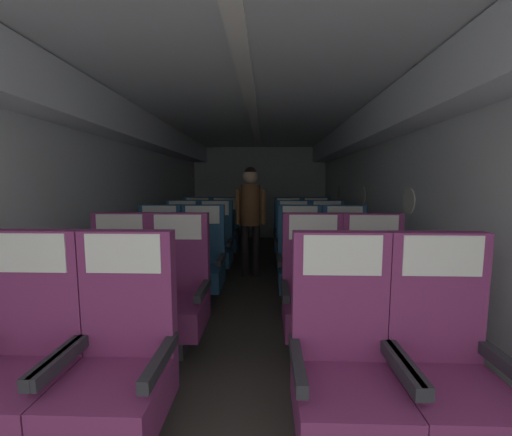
% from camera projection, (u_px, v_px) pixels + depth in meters
% --- Properties ---
extents(ground, '(3.47, 7.96, 0.02)m').
position_uv_depth(ground, '(253.00, 288.00, 4.05)').
color(ground, '#3D3833').
extents(fuselage_shell, '(3.35, 7.61, 2.27)m').
position_uv_depth(fuselage_shell, '(254.00, 161.00, 4.14)').
color(fuselage_shell, silver).
rests_on(fuselage_shell, ground).
extents(seat_a_left_window, '(0.51, 0.51, 1.10)m').
position_uv_depth(seat_a_left_window, '(23.00, 362.00, 1.55)').
color(seat_a_left_window, '#38383D').
rests_on(seat_a_left_window, ground).
extents(seat_a_left_aisle, '(0.51, 0.51, 1.10)m').
position_uv_depth(seat_a_left_aisle, '(119.00, 364.00, 1.53)').
color(seat_a_left_aisle, '#38383D').
rests_on(seat_a_left_aisle, ground).
extents(seat_a_right_aisle, '(0.51, 0.51, 1.10)m').
position_uv_depth(seat_a_right_aisle, '(446.00, 370.00, 1.48)').
color(seat_a_right_aisle, '#38383D').
rests_on(seat_a_right_aisle, ground).
extents(seat_a_right_window, '(0.51, 0.51, 1.10)m').
position_uv_depth(seat_a_right_window, '(344.00, 369.00, 1.49)').
color(seat_a_right_window, '#38383D').
rests_on(seat_a_right_window, ground).
extents(seat_b_left_window, '(0.51, 0.51, 1.10)m').
position_uv_depth(seat_b_left_window, '(117.00, 294.00, 2.51)').
color(seat_b_left_window, '#38383D').
rests_on(seat_b_left_window, ground).
extents(seat_b_left_aisle, '(0.51, 0.51, 1.10)m').
position_uv_depth(seat_b_left_aisle, '(176.00, 295.00, 2.48)').
color(seat_b_left_aisle, '#38383D').
rests_on(seat_b_left_aisle, ground).
extents(seat_b_right_aisle, '(0.51, 0.51, 1.10)m').
position_uv_depth(seat_b_right_aisle, '(375.00, 297.00, 2.44)').
color(seat_b_right_aisle, '#38383D').
rests_on(seat_b_right_aisle, ground).
extents(seat_b_right_window, '(0.51, 0.51, 1.10)m').
position_uv_depth(seat_b_right_window, '(313.00, 295.00, 2.47)').
color(seat_b_right_window, '#38383D').
rests_on(seat_b_right_window, ground).
extents(seat_c_left_window, '(0.51, 0.51, 1.10)m').
position_uv_depth(seat_c_left_window, '(158.00, 263.00, 3.48)').
color(seat_c_left_window, '#38383D').
rests_on(seat_c_left_window, ground).
extents(seat_c_left_aisle, '(0.51, 0.51, 1.10)m').
position_uv_depth(seat_c_left_aisle, '(202.00, 263.00, 3.46)').
color(seat_c_left_aisle, '#38383D').
rests_on(seat_c_left_aisle, ground).
extents(seat_c_right_aisle, '(0.51, 0.51, 1.10)m').
position_uv_depth(seat_c_right_aisle, '(345.00, 265.00, 3.39)').
color(seat_c_right_aisle, '#38383D').
rests_on(seat_c_right_aisle, ground).
extents(seat_c_right_window, '(0.51, 0.51, 1.10)m').
position_uv_depth(seat_c_right_window, '(300.00, 264.00, 3.42)').
color(seat_c_right_window, '#38383D').
rests_on(seat_c_right_window, ground).
extents(seat_d_left_window, '(0.51, 0.51, 1.10)m').
position_uv_depth(seat_d_left_window, '(182.00, 246.00, 4.42)').
color(seat_d_left_window, '#38383D').
rests_on(seat_d_left_window, ground).
extents(seat_d_left_aisle, '(0.51, 0.51, 1.10)m').
position_uv_depth(seat_d_left_aisle, '(215.00, 246.00, 4.41)').
color(seat_d_left_aisle, '#38383D').
rests_on(seat_d_left_aisle, ground).
extents(seat_d_right_aisle, '(0.51, 0.51, 1.10)m').
position_uv_depth(seat_d_right_aisle, '(327.00, 247.00, 4.37)').
color(seat_d_right_aisle, '#38383D').
rests_on(seat_d_right_aisle, ground).
extents(seat_d_right_window, '(0.51, 0.51, 1.10)m').
position_uv_depth(seat_d_right_window, '(294.00, 247.00, 4.38)').
color(seat_d_right_window, '#38383D').
rests_on(seat_d_right_window, ground).
extents(seat_e_left_window, '(0.51, 0.51, 1.10)m').
position_uv_depth(seat_e_left_window, '(197.00, 235.00, 5.38)').
color(seat_e_left_window, '#38383D').
rests_on(seat_e_left_window, ground).
extents(seat_e_left_aisle, '(0.51, 0.51, 1.10)m').
position_uv_depth(seat_e_left_aisle, '(224.00, 235.00, 5.38)').
color(seat_e_left_aisle, '#38383D').
rests_on(seat_e_left_aisle, ground).
extents(seat_e_right_aisle, '(0.51, 0.51, 1.10)m').
position_uv_depth(seat_e_right_aisle, '(316.00, 235.00, 5.33)').
color(seat_e_right_aisle, '#38383D').
rests_on(seat_e_right_aisle, ground).
extents(seat_e_right_window, '(0.51, 0.51, 1.10)m').
position_uv_depth(seat_e_right_window, '(288.00, 235.00, 5.34)').
color(seat_e_right_window, '#38383D').
rests_on(seat_e_right_window, ground).
extents(flight_attendant, '(0.43, 0.28, 1.57)m').
position_uv_depth(flight_attendant, '(250.00, 210.00, 4.49)').
color(flight_attendant, black).
rests_on(flight_attendant, ground).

